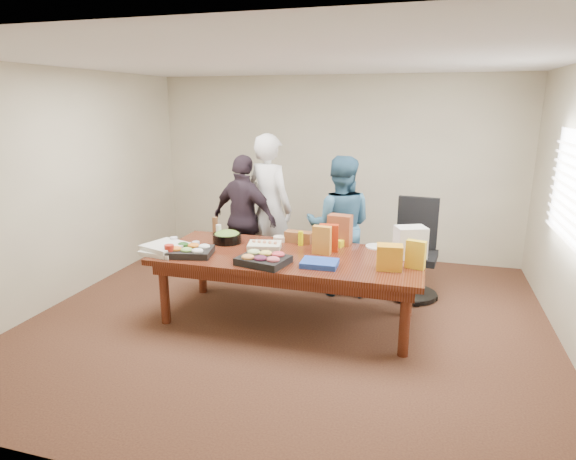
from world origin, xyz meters
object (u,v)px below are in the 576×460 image
(person_right, at_px, (339,226))
(person_center, at_px, (269,208))
(sheet_cake, at_px, (265,246))
(office_chair, at_px, (415,252))
(conference_table, at_px, (289,287))
(salad_bowl, at_px, (227,238))

(person_right, bearing_deg, person_center, -22.33)
(sheet_cake, bearing_deg, person_center, 93.50)
(office_chair, distance_m, person_center, 1.95)
(office_chair, distance_m, sheet_cake, 1.83)
(office_chair, relative_size, person_center, 0.60)
(conference_table, bearing_deg, sheet_cake, 158.65)
(conference_table, relative_size, person_right, 1.64)
(person_right, xyz_separation_m, salad_bowl, (-1.17, -0.72, -0.05))
(office_chair, height_order, sheet_cake, office_chair)
(conference_table, height_order, salad_bowl, salad_bowl)
(person_center, xyz_separation_m, sheet_cake, (0.30, -1.09, -0.18))
(person_right, relative_size, salad_bowl, 5.17)
(person_center, relative_size, person_right, 1.13)
(person_center, height_order, sheet_cake, person_center)
(conference_table, xyz_separation_m, sheet_cake, (-0.31, 0.12, 0.41))
(person_right, distance_m, salad_bowl, 1.38)
(person_right, distance_m, sheet_cake, 1.07)
(person_right, xyz_separation_m, sheet_cake, (-0.68, -0.82, -0.07))
(sheet_cake, relative_size, salad_bowl, 1.07)
(person_center, bearing_deg, salad_bowl, 102.31)
(office_chair, distance_m, salad_bowl, 2.24)
(conference_table, height_order, person_right, person_right)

